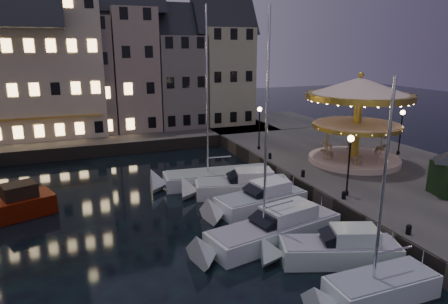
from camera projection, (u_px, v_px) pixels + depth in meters
name	position (u px, v px, depth m)	size (l,w,h in m)	color
ground	(257.00, 237.00, 24.00)	(160.00, 160.00, 0.00)	black
quay_east	(374.00, 172.00, 34.14)	(16.00, 56.00, 1.30)	#474442
quay_north	(90.00, 139.00, 46.27)	(44.00, 12.00, 1.30)	#474442
quaywall_e	(292.00, 183.00, 31.34)	(0.15, 44.00, 1.30)	#47423A
quaywall_n	(113.00, 150.00, 41.56)	(48.00, 0.15, 1.30)	#47423A
streetlamp_b	(349.00, 157.00, 26.39)	(0.44, 0.44, 4.17)	black
streetlamp_c	(259.00, 122.00, 38.56)	(0.44, 0.44, 4.17)	black
streetlamp_d	(401.00, 126.00, 36.65)	(0.44, 0.44, 4.17)	black
bollard_a	(409.00, 229.00, 21.40)	(0.30, 0.30, 0.57)	black
bollard_b	(344.00, 195.00, 26.35)	(0.30, 0.30, 0.57)	black
bollard_c	(303.00, 173.00, 30.86)	(0.30, 0.30, 0.57)	black
bollard_d	(270.00, 155.00, 35.81)	(0.30, 0.30, 0.57)	black
townhouse_nb	(25.00, 73.00, 44.00)	(6.16, 8.00, 13.80)	gray
townhouse_nc	(82.00, 67.00, 45.99)	(6.82, 8.00, 14.80)	gray
townhouse_nd	(133.00, 62.00, 47.87)	(5.50, 8.00, 15.80)	gray
townhouse_ne	(177.00, 74.00, 50.16)	(6.16, 8.00, 12.80)	slate
townhouse_nf	(222.00, 69.00, 52.15)	(6.82, 8.00, 13.80)	tan
hotel_corner	(24.00, 59.00, 43.64)	(17.60, 9.00, 16.80)	beige
motorboat_a	(371.00, 290.00, 17.82)	(6.20, 1.98, 10.31)	silver
motorboat_b	(331.00, 251.00, 21.06)	(7.14, 4.21, 2.15)	silver
motorboat_c	(270.00, 231.00, 23.21)	(9.51, 4.20, 12.60)	silver
motorboat_d	(256.00, 202.00, 27.71)	(7.54, 3.56, 2.15)	silver
motorboat_e	(237.00, 187.00, 30.67)	(8.34, 4.18, 2.15)	silver
motorboat_f	(212.00, 179.00, 32.86)	(10.04, 3.57, 13.28)	silver
carousel	(359.00, 104.00, 33.53)	(8.87, 8.87, 7.76)	beige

